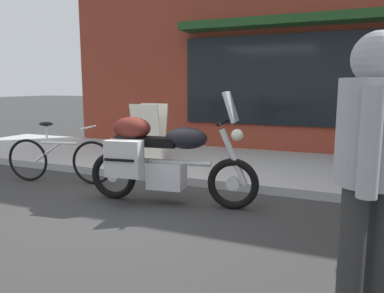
{
  "coord_description": "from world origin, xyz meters",
  "views": [
    {
      "loc": [
        2.41,
        -3.9,
        1.45
      ],
      "look_at": [
        0.55,
        0.37,
        0.7
      ],
      "focal_mm": 35.64,
      "sensor_mm": 36.0,
      "label": 1
    }
  ],
  "objects_px": {
    "parked_bicycle": "(59,159)",
    "sandwich_board_sign": "(149,132)",
    "touring_motorcycle": "(159,156)",
    "pedestrian_walking": "(373,153)"
  },
  "relations": [
    {
      "from": "parked_bicycle",
      "to": "sandwich_board_sign",
      "type": "relative_size",
      "value": 1.67
    },
    {
      "from": "touring_motorcycle",
      "to": "parked_bicycle",
      "type": "height_order",
      "value": "touring_motorcycle"
    },
    {
      "from": "parked_bicycle",
      "to": "sandwich_board_sign",
      "type": "distance_m",
      "value": 1.69
    },
    {
      "from": "sandwich_board_sign",
      "to": "parked_bicycle",
      "type": "bearing_deg",
      "value": -113.84
    },
    {
      "from": "parked_bicycle",
      "to": "sandwich_board_sign",
      "type": "bearing_deg",
      "value": 66.16
    },
    {
      "from": "pedestrian_walking",
      "to": "touring_motorcycle",
      "type": "bearing_deg",
      "value": 141.38
    },
    {
      "from": "pedestrian_walking",
      "to": "sandwich_board_sign",
      "type": "xyz_separation_m",
      "value": [
        -3.46,
        3.66,
        -0.47
      ]
    },
    {
      "from": "touring_motorcycle",
      "to": "pedestrian_walking",
      "type": "distance_m",
      "value": 2.95
    },
    {
      "from": "sandwich_board_sign",
      "to": "touring_motorcycle",
      "type": "bearing_deg",
      "value": -57.11
    },
    {
      "from": "parked_bicycle",
      "to": "sandwich_board_sign",
      "type": "height_order",
      "value": "sandwich_board_sign"
    }
  ]
}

